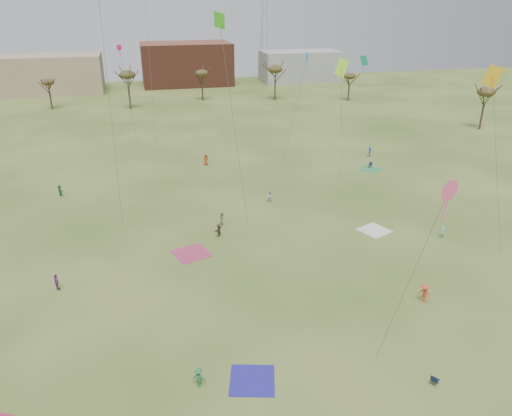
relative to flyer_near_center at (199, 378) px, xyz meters
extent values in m
plane|color=#375219|center=(8.06, 4.59, -0.75)|extent=(260.00, 260.00, 0.00)
imported|color=#246C3B|center=(0.00, 0.00, 0.00)|extent=(1.11, 0.95, 1.49)
imported|color=#92805D|center=(6.05, 24.90, 0.05)|extent=(0.66, 0.82, 1.59)
imported|color=#503F39|center=(5.17, 22.22, -0.02)|extent=(1.20, 1.30, 1.45)
imported|color=#D54427|center=(20.42, 5.35, 0.13)|extent=(1.05, 1.30, 1.76)
imported|color=#7CC9D0|center=(29.10, 15.91, -0.02)|extent=(0.59, 0.45, 1.45)
imported|color=#803682|center=(-10.97, 14.98, 0.06)|extent=(0.76, 1.02, 1.61)
imported|color=#BDBDBD|center=(13.27, 30.26, 0.03)|extent=(0.84, 0.71, 1.55)
imported|color=#2B834E|center=(-13.45, 38.99, 0.04)|extent=(1.01, 1.51, 1.56)
imported|color=#9E411B|center=(7.37, 47.22, 0.14)|extent=(1.02, 0.88, 1.77)
imported|color=#1F4492|center=(34.45, 45.10, 0.08)|extent=(0.83, 1.18, 1.66)
cube|color=#272398|center=(3.66, -0.36, -0.74)|extent=(3.82, 3.82, 0.03)
cube|color=white|center=(22.69, 19.36, -0.74)|extent=(3.98, 3.98, 0.03)
cube|color=#AE3559|center=(1.68, 18.88, -0.74)|extent=(4.34, 4.34, 0.03)
cube|color=#338D4C|center=(31.82, 39.08, -0.74)|extent=(4.14, 4.14, 0.03)
cube|color=#16203D|center=(15.80, -3.72, -0.33)|extent=(0.69, 0.69, 0.04)
cube|color=#16203D|center=(15.60, -3.84, -0.10)|extent=(0.39, 0.49, 0.44)
cube|color=#131F34|center=(32.01, 39.79, -0.33)|extent=(0.71, 0.71, 0.04)
cube|color=#131F34|center=(32.18, 39.94, -0.10)|extent=(0.43, 0.46, 0.44)
cube|color=#41CA23|center=(5.60, 20.43, 21.86)|extent=(0.78, 0.78, 1.54)
cube|color=#41CA23|center=(5.60, 20.43, 21.32)|extent=(0.08, 0.08, 1.38)
cylinder|color=#4C4C51|center=(7.04, 21.21, 11.01)|extent=(2.94, 1.61, 21.71)
cone|color=#E34780|center=(15.70, -1.88, 12.98)|extent=(1.44, 0.10, 1.44)
cube|color=#E34780|center=(15.70, -1.88, 12.07)|extent=(0.08, 0.08, 2.35)
cylinder|color=#4C4C51|center=(14.13, -1.54, 6.57)|extent=(3.18, 0.73, 12.84)
cube|color=gold|center=(29.81, 13.54, 17.09)|extent=(0.96, 0.96, 1.88)
cube|color=gold|center=(29.81, 13.54, 16.43)|extent=(0.08, 0.08, 1.69)
cylinder|color=#4C4C51|center=(30.81, 11.79, 8.62)|extent=(2.04, 3.54, 16.94)
cylinder|color=#4C4C51|center=(-5.06, 25.97, 12.84)|extent=(0.39, 0.29, 25.36)
cone|color=#2685DB|center=(21.86, 42.33, 16.03)|extent=(1.05, 0.08, 1.05)
cube|color=#2685DB|center=(21.86, 42.33, 15.36)|extent=(0.08, 0.08, 1.71)
cylinder|color=#4C4C51|center=(20.47, 42.91, 8.09)|extent=(2.82, 1.21, 15.88)
cube|color=#A3EC27|center=(23.85, 34.51, 15.34)|extent=(1.10, 1.10, 2.17)
cube|color=#A3EC27|center=(23.85, 34.51, 14.59)|extent=(0.08, 0.08, 1.95)
cylinder|color=#4C4C51|center=(23.33, 32.00, 7.75)|extent=(1.08, 5.06, 15.20)
cone|color=#B31350|center=(-4.30, 59.51, 16.19)|extent=(0.95, 0.07, 0.95)
cube|color=#B31350|center=(-4.30, 59.51, 15.58)|extent=(0.08, 0.08, 1.56)
cylinder|color=#4C4C51|center=(-3.64, 60.29, 8.17)|extent=(1.37, 1.61, 16.04)
cube|color=#1A9E84|center=(37.54, 56.46, 13.33)|extent=(0.95, 0.95, 1.87)
cube|color=#1A9E84|center=(37.54, 56.46, 12.68)|extent=(0.08, 0.08, 1.68)
cylinder|color=#4C4C51|center=(37.00, 56.08, 6.74)|extent=(1.13, 0.81, 13.19)
cylinder|color=#4C4C51|center=(0.33, 59.85, 13.70)|extent=(0.29, 2.25, 27.10)
cylinder|color=#3A2B1E|center=(-21.94, 96.59, 1.41)|extent=(0.40, 0.40, 4.32)
ellipsoid|color=#473D1E|center=(-21.94, 96.59, 5.59)|extent=(3.02, 3.02, 1.58)
cylinder|color=#3A2B1E|center=(-3.94, 92.59, 1.95)|extent=(0.40, 0.40, 5.40)
ellipsoid|color=#473D1E|center=(-3.94, 92.59, 7.17)|extent=(3.78, 3.78, 1.98)
cylinder|color=#3A2B1E|center=(14.06, 98.59, 1.59)|extent=(0.40, 0.40, 4.68)
ellipsoid|color=#473D1E|center=(14.06, 98.59, 6.12)|extent=(3.28, 3.28, 1.72)
cylinder|color=#3A2B1E|center=(32.06, 94.59, 1.89)|extent=(0.40, 0.40, 5.28)
ellipsoid|color=#473D1E|center=(32.06, 94.59, 7.00)|extent=(3.70, 3.70, 1.94)
cylinder|color=#3A2B1E|center=(50.06, 89.59, 1.35)|extent=(0.40, 0.40, 4.20)
ellipsoid|color=#473D1E|center=(50.06, 89.59, 5.41)|extent=(2.94, 2.94, 1.54)
cylinder|color=#3A2B1E|center=(64.06, 56.59, 1.77)|extent=(0.40, 0.40, 5.04)
ellipsoid|color=#473D1E|center=(64.06, 56.59, 6.65)|extent=(3.53, 3.53, 1.85)
cube|color=#937F60|center=(-26.94, 119.59, 4.25)|extent=(32.00, 14.00, 10.00)
cube|color=brown|center=(13.06, 124.59, 5.25)|extent=(26.00, 16.00, 12.00)
cube|color=gray|center=(48.06, 122.59, 3.75)|extent=(24.00, 12.00, 9.00)
cylinder|color=#9EA3A8|center=(38.96, 129.59, 18.25)|extent=(0.16, 0.16, 38.00)
cylinder|color=#9EA3A8|center=(37.61, 130.37, 18.25)|extent=(0.16, 0.16, 38.00)
cylinder|color=#9EA3A8|center=(37.61, 128.81, 18.25)|extent=(0.16, 0.16, 38.00)
camera|label=1|loc=(-2.31, -25.94, 23.92)|focal=34.14mm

